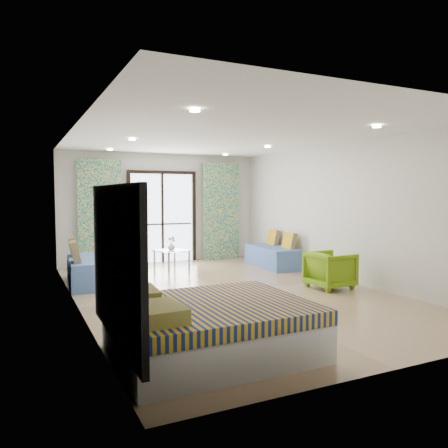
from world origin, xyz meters
name	(u,v)px	position (x,y,z in m)	size (l,w,h in m)	color
floor	(228,292)	(0.00, 0.00, 0.00)	(5.00, 7.50, 0.01)	#927557
ceiling	(228,136)	(0.00, 0.00, 2.70)	(5.00, 7.50, 0.01)	silver
wall_back	(162,208)	(0.00, 3.75, 1.35)	(5.00, 0.01, 2.70)	silver
wall_front	(400,232)	(0.00, -3.75, 1.35)	(5.00, 0.01, 2.70)	silver
wall_left	(76,218)	(-2.50, 0.00, 1.35)	(0.01, 7.50, 2.70)	silver
wall_right	(341,212)	(2.50, 0.00, 1.35)	(0.01, 7.50, 2.70)	silver
balcony_door	(162,212)	(0.00, 3.72, 1.26)	(1.76, 0.08, 2.28)	black
balcony_rail	(162,224)	(0.00, 3.73, 0.95)	(1.52, 0.03, 0.04)	#595451
curtain_left	(100,214)	(-1.55, 3.57, 1.25)	(1.00, 0.10, 2.50)	white
curtain_right	(221,211)	(1.55, 3.57, 1.25)	(1.00, 0.10, 2.50)	white
downlight_a	(195,111)	(-1.40, -2.00, 2.67)	(0.12, 0.12, 0.02)	#FFE0B2
downlight_b	(377,127)	(1.40, -2.00, 2.67)	(0.12, 0.12, 0.02)	#FFE0B2
downlight_c	(132,140)	(-1.40, 1.00, 2.67)	(0.12, 0.12, 0.02)	#FFE0B2
downlight_d	(268,147)	(1.40, 1.00, 2.67)	(0.12, 0.12, 0.02)	#FFE0B2
downlight_e	(110,150)	(-1.40, 3.00, 2.67)	(0.12, 0.12, 0.02)	#FFE0B2
downlight_f	(225,155)	(1.40, 3.00, 2.67)	(0.12, 0.12, 0.02)	#FFE0B2
headboard	(115,263)	(-2.46, -2.59, 1.05)	(0.06, 2.10, 1.50)	black
switch_plate	(93,248)	(-2.47, -1.34, 1.05)	(0.02, 0.10, 0.10)	silver
bed	(210,327)	(-1.48, -2.59, 0.29)	(2.02, 1.65, 0.70)	silver
daybed_left	(87,270)	(-2.12, 1.74, 0.27)	(0.80, 1.81, 0.87)	#4768A9
daybed_right	(273,256)	(2.12, 1.92, 0.26)	(0.78, 1.74, 0.83)	#4768A9
coffee_table	(172,252)	(-0.12, 2.68, 0.38)	(0.81, 0.81, 0.75)	silver
vase	(171,246)	(-0.13, 2.66, 0.51)	(0.17, 0.18, 0.17)	white
armchair	(330,268)	(1.80, -0.54, 0.37)	(0.71, 0.67, 0.73)	#6B9B14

